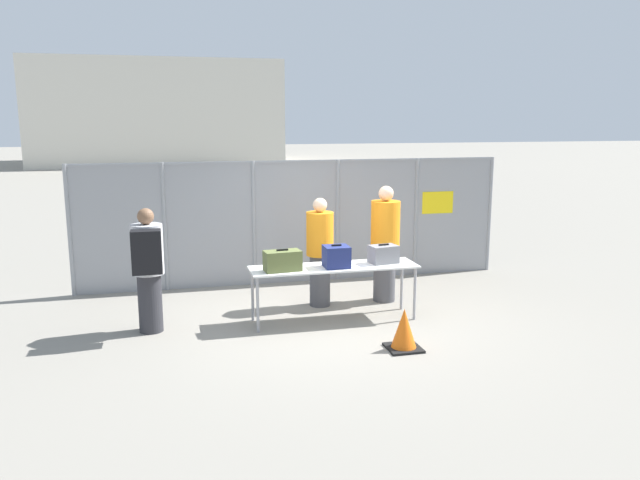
% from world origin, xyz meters
% --- Properties ---
extents(ground_plane, '(120.00, 120.00, 0.00)m').
position_xyz_m(ground_plane, '(0.00, 0.00, 0.00)').
color(ground_plane, gray).
extents(fence_section, '(7.44, 0.07, 2.13)m').
position_xyz_m(fence_section, '(0.02, 2.22, 1.11)').
color(fence_section, gray).
rests_on(fence_section, ground_plane).
extents(inspection_table, '(2.36, 0.63, 0.79)m').
position_xyz_m(inspection_table, '(0.08, 0.00, 0.73)').
color(inspection_table, silver).
rests_on(inspection_table, ground_plane).
extents(suitcase_olive, '(0.52, 0.31, 0.30)m').
position_xyz_m(suitcase_olive, '(-0.67, -0.09, 0.93)').
color(suitcase_olive, '#566033').
rests_on(suitcase_olive, inspection_table).
extents(suitcase_navy, '(0.35, 0.33, 0.32)m').
position_xyz_m(suitcase_navy, '(0.09, -0.06, 0.94)').
color(suitcase_navy, navy).
rests_on(suitcase_navy, inspection_table).
extents(suitcase_grey, '(0.42, 0.32, 0.28)m').
position_xyz_m(suitcase_grey, '(0.81, 0.03, 0.92)').
color(suitcase_grey, slate).
rests_on(suitcase_grey, inspection_table).
extents(traveler_hooded, '(0.41, 0.64, 1.68)m').
position_xyz_m(traveler_hooded, '(-2.44, 0.08, 0.92)').
color(traveler_hooded, '#2D2D33').
rests_on(traveler_hooded, ground_plane).
extents(security_worker_near, '(0.41, 0.41, 1.66)m').
position_xyz_m(security_worker_near, '(0.06, 0.74, 0.86)').
color(security_worker_near, '#4C4C51').
rests_on(security_worker_near, ground_plane).
extents(security_worker_far, '(0.45, 0.45, 1.81)m').
position_xyz_m(security_worker_far, '(1.10, 0.75, 0.94)').
color(security_worker_far, '#4C4C51').
rests_on(security_worker_far, ground_plane).
extents(utility_trailer, '(3.96, 2.02, 0.66)m').
position_xyz_m(utility_trailer, '(1.12, 4.24, 0.39)').
color(utility_trailer, silver).
rests_on(utility_trailer, ground_plane).
extents(distant_hangar, '(14.64, 9.49, 6.24)m').
position_xyz_m(distant_hangar, '(-2.43, 33.74, 3.12)').
color(distant_hangar, beige).
rests_on(distant_hangar, ground_plane).
extents(traffic_cone, '(0.42, 0.42, 0.52)m').
position_xyz_m(traffic_cone, '(0.62, -1.30, 0.24)').
color(traffic_cone, black).
rests_on(traffic_cone, ground_plane).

